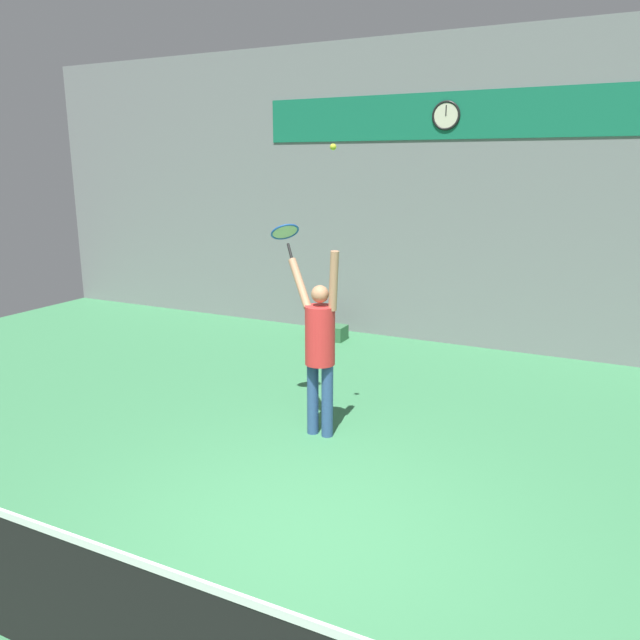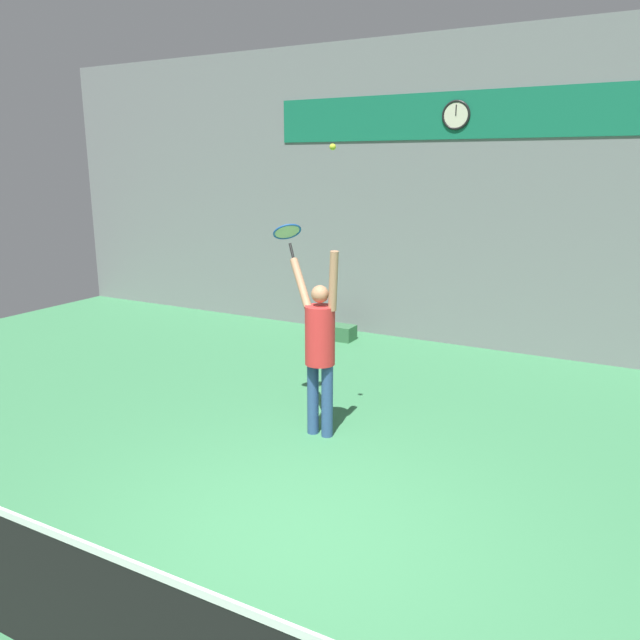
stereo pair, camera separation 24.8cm
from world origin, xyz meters
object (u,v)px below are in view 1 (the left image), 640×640
tennis_ball (333,147)px  scoreboard_clock (446,115)px  equipment_bag (327,332)px  tennis_player (320,344)px  tennis_racket (285,233)px

tennis_ball → scoreboard_clock: bearing=91.0°
scoreboard_clock → equipment_bag: size_ratio=0.69×
tennis_player → equipment_bag: size_ratio=3.16×
tennis_player → scoreboard_clock: bearing=88.6°
tennis_player → tennis_racket: (-0.65, 0.41, 1.14)m
scoreboard_clock → tennis_ball: scoreboard_clock is taller
tennis_player → tennis_ball: size_ratio=32.46×
tennis_racket → equipment_bag: (-1.02, 3.24, -2.08)m
tennis_player → tennis_racket: size_ratio=4.79×
scoreboard_clock → equipment_bag: (-1.77, -0.63, -3.60)m
equipment_bag → tennis_racket: bearing=-72.5°
tennis_player → tennis_racket: tennis_racket is taller
tennis_player → tennis_racket: bearing=147.9°
tennis_ball → equipment_bag: bearing=116.5°
tennis_racket → equipment_bag: tennis_racket is taller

